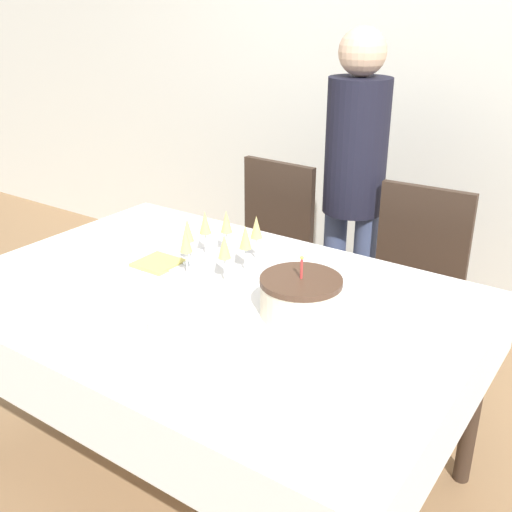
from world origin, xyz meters
TOP-DOWN VIEW (x-y plane):
  - ground_plane at (0.00, 0.00)m, footprint 12.00×12.00m
  - wall_back at (0.00, 1.75)m, footprint 8.00×0.05m
  - dining_table at (0.00, 0.00)m, footprint 1.72×1.17m
  - dining_chair_far_left at (-0.38, 0.90)m, footprint 0.44×0.44m
  - dining_chair_far_right at (0.38, 0.90)m, footprint 0.44×0.44m
  - birthday_cake at (0.33, 0.05)m, footprint 0.25×0.25m
  - champagne_tray at (-0.10, 0.19)m, footprint 0.37×0.37m
  - plate_stack_main at (0.12, -0.21)m, footprint 0.27×0.27m
  - cake_knife at (0.38, -0.15)m, footprint 0.30×0.06m
  - fork_pile at (-0.28, -0.10)m, footprint 0.18×0.10m
  - napkin_pile at (-0.30, 0.08)m, footprint 0.15×0.15m
  - person_standing at (0.01, 1.06)m, footprint 0.28×0.28m
  - gift_bag at (-1.20, 0.25)m, footprint 0.19×0.11m

SIDE VIEW (x-z plane):
  - ground_plane at x=0.00m, z-range 0.00..0.00m
  - gift_bag at x=-1.20m, z-range 0.00..0.23m
  - dining_chair_far_left at x=-0.38m, z-range 0.04..1.00m
  - dining_chair_far_right at x=0.38m, z-range 0.04..1.00m
  - dining_table at x=0.00m, z-range 0.28..1.06m
  - cake_knife at x=0.38m, z-range 0.77..0.77m
  - napkin_pile at x=-0.30m, z-range 0.77..0.78m
  - fork_pile at x=-0.28m, z-range 0.77..0.79m
  - plate_stack_main at x=0.12m, z-range 0.77..0.82m
  - birthday_cake at x=0.33m, z-range 0.73..0.93m
  - champagne_tray at x=-0.10m, z-range 0.76..0.94m
  - person_standing at x=0.01m, z-range 0.16..1.73m
  - wall_back at x=0.00m, z-range 0.00..2.70m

